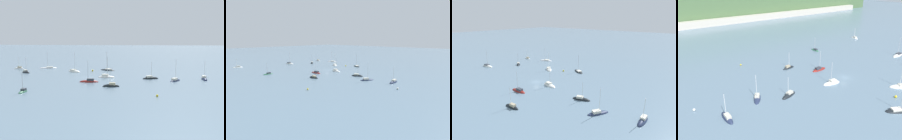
% 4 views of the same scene
% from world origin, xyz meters
% --- Properties ---
extents(ground_plane, '(600.00, 600.00, 0.00)m').
position_xyz_m(ground_plane, '(0.00, 0.00, 0.00)').
color(ground_plane, slate).
extents(sailboat_0, '(5.24, 4.81, 7.88)m').
position_xyz_m(sailboat_0, '(29.28, -12.25, 0.12)').
color(sailboat_0, black).
rests_on(sailboat_0, ground_plane).
extents(sailboat_1, '(6.52, 3.65, 7.33)m').
position_xyz_m(sailboat_1, '(-24.78, 1.70, 0.10)').
color(sailboat_1, black).
rests_on(sailboat_1, ground_plane).
extents(sailboat_2, '(4.83, 1.66, 6.71)m').
position_xyz_m(sailboat_2, '(37.63, -25.94, 0.12)').
color(sailboat_2, white).
rests_on(sailboat_2, ground_plane).
extents(sailboat_3, '(7.01, 2.31, 8.56)m').
position_xyz_m(sailboat_3, '(-2.48, 11.02, 0.13)').
color(sailboat_3, maroon).
rests_on(sailboat_3, ground_plane).
extents(sailboat_4, '(5.71, 1.97, 7.56)m').
position_xyz_m(sailboat_4, '(-11.13, 19.92, 0.13)').
color(sailboat_4, black).
rests_on(sailboat_4, ground_plane).
extents(sailboat_5, '(5.37, 6.83, 8.71)m').
position_xyz_m(sailboat_5, '(-33.60, 6.09, 0.13)').
color(sailboat_5, '#232D4C').
rests_on(sailboat_5, ground_plane).
extents(sailboat_6, '(1.90, 5.64, 7.19)m').
position_xyz_m(sailboat_6, '(14.47, 31.07, 0.13)').
color(sailboat_6, '#2D6647').
rests_on(sailboat_6, ground_plane).
extents(sailboat_8, '(7.50, 6.72, 9.93)m').
position_xyz_m(sailboat_8, '(8.57, -16.75, 0.08)').
color(sailboat_8, white).
rests_on(sailboat_8, ground_plane).
extents(sailboat_9, '(8.88, 5.11, 8.99)m').
position_xyz_m(sailboat_9, '(24.14, -29.89, 0.07)').
color(sailboat_9, silver).
rests_on(sailboat_9, ground_plane).
extents(sailboat_10, '(8.07, 6.24, 9.20)m').
position_xyz_m(sailboat_10, '(-5.93, -23.65, 0.08)').
color(sailboat_10, black).
rests_on(sailboat_10, ground_plane).
extents(sailboat_11, '(7.15, 3.49, 8.76)m').
position_xyz_m(sailboat_11, '(-7.60, -0.54, 0.13)').
color(sailboat_11, white).
rests_on(sailboat_11, ground_plane).
extents(sailboat_13, '(1.90, 6.69, 7.97)m').
position_xyz_m(sailboat_13, '(-44.96, 1.88, 0.12)').
color(sailboat_13, '#232D4C').
rests_on(sailboat_13, ground_plane).
extents(mooring_buoy_0, '(0.78, 0.78, 0.78)m').
position_xyz_m(mooring_buoy_0, '(0.59, -19.38, 0.39)').
color(mooring_buoy_0, yellow).
rests_on(mooring_buoy_0, ground_plane).
extents(mooring_buoy_1, '(0.67, 0.67, 0.67)m').
position_xyz_m(mooring_buoy_1, '(-25.22, 34.79, 0.33)').
color(mooring_buoy_1, yellow).
rests_on(mooring_buoy_1, ground_plane).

